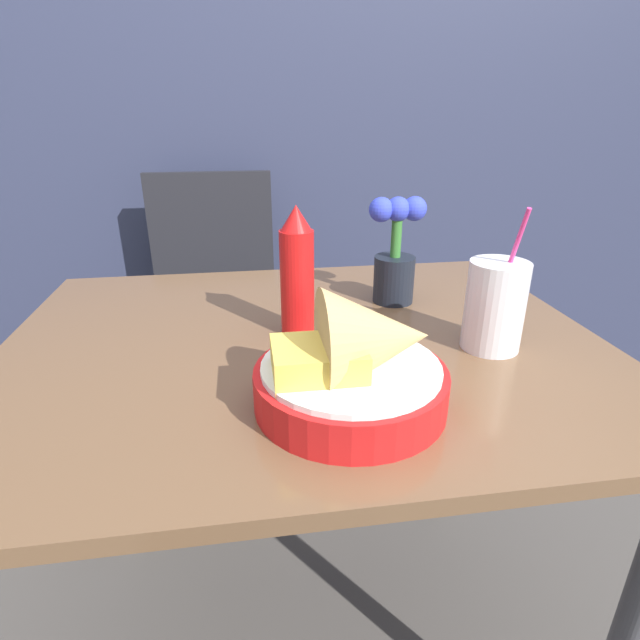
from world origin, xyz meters
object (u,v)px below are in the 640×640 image
at_px(food_basket, 358,366).
at_px(drink_cup, 494,309).
at_px(ketchup_bottle, 297,274).
at_px(chair_far_window, 216,296).
at_px(flower_vase, 395,256).

distance_m(food_basket, drink_cup, 0.29).
distance_m(food_basket, ketchup_bottle, 0.26).
bearing_deg(drink_cup, ketchup_bottle, 160.81).
height_order(chair_far_window, food_basket, chair_far_window).
distance_m(drink_cup, flower_vase, 0.25).
distance_m(chair_far_window, drink_cup, 1.05).
bearing_deg(ketchup_bottle, flower_vase, 30.94).
xyz_separation_m(chair_far_window, drink_cup, (0.50, -0.89, 0.27)).
relative_size(drink_cup, flower_vase, 1.11).
relative_size(ketchup_bottle, flower_vase, 1.06).
distance_m(ketchup_bottle, flower_vase, 0.24).
xyz_separation_m(ketchup_bottle, flower_vase, (0.21, 0.13, -0.01)).
relative_size(ketchup_bottle, drink_cup, 0.95).
height_order(ketchup_bottle, flower_vase, ketchup_bottle).
bearing_deg(food_basket, flower_vase, 66.97).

